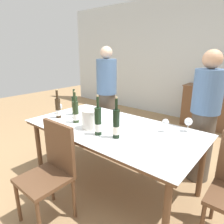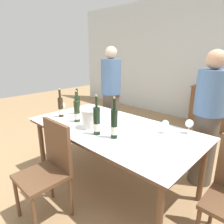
{
  "view_description": "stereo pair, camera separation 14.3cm",
  "coord_description": "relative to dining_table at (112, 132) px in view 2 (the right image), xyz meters",
  "views": [
    {
      "loc": [
        1.38,
        -1.65,
        1.58
      ],
      "look_at": [
        0.0,
        0.0,
        0.92
      ],
      "focal_mm": 32.0,
      "sensor_mm": 36.0,
      "label": 1
    },
    {
      "loc": [
        1.49,
        -1.55,
        1.58
      ],
      "look_at": [
        0.0,
        0.0,
        0.92
      ],
      "focal_mm": 32.0,
      "sensor_mm": 36.0,
      "label": 2
    }
  ],
  "objects": [
    {
      "name": "wine_bottle_2",
      "position": [
        -0.44,
        -0.16,
        0.19
      ],
      "size": [
        0.07,
        0.07,
        0.39
      ],
      "color": "#28381E",
      "rests_on": "dining_table"
    },
    {
      "name": "ground_plane",
      "position": [
        0.0,
        0.0,
        -0.68
      ],
      "size": [
        12.0,
        12.0,
        0.0
      ],
      "primitive_type": "plane",
      "color": "#A37F56"
    },
    {
      "name": "wine_glass_1",
      "position": [
        -0.56,
        -0.04,
        0.15
      ],
      "size": [
        0.09,
        0.09,
        0.14
      ],
      "color": "white",
      "rests_on": "dining_table"
    },
    {
      "name": "wine_bottle_1",
      "position": [
        0.22,
        -0.2,
        0.2
      ],
      "size": [
        0.07,
        0.07,
        0.42
      ],
      "color": "black",
      "rests_on": "dining_table"
    },
    {
      "name": "chair_near_front",
      "position": [
        -0.11,
        -0.76,
        -0.14
      ],
      "size": [
        0.42,
        0.42,
        0.95
      ],
      "color": "brown",
      "rests_on": "ground_plane"
    },
    {
      "name": "wine_bottle_4",
      "position": [
        -0.7,
        0.04,
        0.18
      ],
      "size": [
        0.08,
        0.08,
        0.35
      ],
      "color": "black",
      "rests_on": "dining_table"
    },
    {
      "name": "wine_glass_0",
      "position": [
        0.72,
        0.42,
        0.17
      ],
      "size": [
        0.08,
        0.08,
        0.16
      ],
      "color": "white",
      "rests_on": "dining_table"
    },
    {
      "name": "back_wall",
      "position": [
        0.0,
        3.08,
        0.72
      ],
      "size": [
        8.0,
        0.1,
        2.8
      ],
      "color": "silver",
      "rests_on": "ground_plane"
    },
    {
      "name": "dining_table",
      "position": [
        0.0,
        0.0,
        0.0
      ],
      "size": [
        2.01,
        1.06,
        0.74
      ],
      "color": "brown",
      "rests_on": "ground_plane"
    },
    {
      "name": "wine_glass_2",
      "position": [
        0.53,
        0.26,
        0.16
      ],
      "size": [
        0.07,
        0.07,
        0.15
      ],
      "color": "white",
      "rests_on": "dining_table"
    },
    {
      "name": "ice_bucket",
      "position": [
        -0.17,
        -0.19,
        0.17
      ],
      "size": [
        0.19,
        0.19,
        0.21
      ],
      "color": "white",
      "rests_on": "dining_table"
    },
    {
      "name": "person_guest_left",
      "position": [
        0.78,
        0.79,
        0.12
      ],
      "size": [
        0.33,
        0.33,
        1.6
      ],
      "color": "#51473D",
      "rests_on": "ground_plane"
    },
    {
      "name": "person_host",
      "position": [
        -0.79,
        0.8,
        0.15
      ],
      "size": [
        0.33,
        0.33,
        1.65
      ],
      "color": "#51473D",
      "rests_on": "ground_plane"
    },
    {
      "name": "wine_glass_3",
      "position": [
        -0.89,
        -0.08,
        0.16
      ],
      "size": [
        0.08,
        0.08,
        0.15
      ],
      "color": "white",
      "rests_on": "dining_table"
    },
    {
      "name": "wine_bottle_3",
      "position": [
        0.03,
        -0.26,
        0.2
      ],
      "size": [
        0.07,
        0.07,
        0.42
      ],
      "color": "black",
      "rests_on": "dining_table"
    },
    {
      "name": "wine_bottle_0",
      "position": [
        -0.75,
        -0.19,
        0.19
      ],
      "size": [
        0.07,
        0.07,
        0.38
      ],
      "color": "#332314",
      "rests_on": "dining_table"
    }
  ]
}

